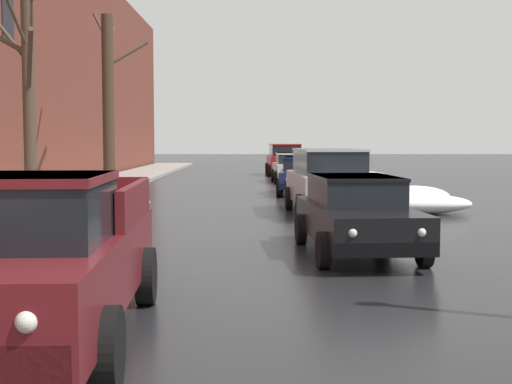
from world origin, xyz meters
name	(u,v)px	position (x,y,z in m)	size (l,w,h in m)	color
snow_bank_near_corner_left	(3,239)	(-4.14, 12.48, 0.29)	(1.89, 1.02, 0.58)	white
snow_bank_along_left_kerb	(365,184)	(4.58, 26.31, 0.43)	(2.05, 1.21, 0.88)	white
snow_bank_mid_block_left	(92,195)	(-4.41, 20.78, 0.43)	(3.16, 0.98, 0.90)	white
snow_bank_near_corner_right	(409,198)	(5.03, 20.84, 0.35)	(2.22, 1.24, 0.71)	white
snow_bank_along_right_kerb	(96,203)	(-4.20, 20.40, 0.24)	(3.04, 1.48, 0.49)	white
snow_bank_far_right_pile	(413,204)	(4.86, 19.55, 0.28)	(3.11, 1.27, 0.56)	white
bare_tree_mid_block	(23,83)	(-4.81, 15.90, 3.33)	(3.40, 3.26, 6.23)	#4C3D2D
bare_tree_far_down_block	(106,101)	(-4.76, 24.64, 3.41)	(2.23, 2.38, 6.77)	#423323
pickup_truck_maroon_approaching_near_lane	(25,258)	(-1.93, 6.89, 0.88)	(2.44, 5.35, 1.76)	maroon
sedan_black_parked_kerbside_close	(353,213)	(2.19, 12.58, 0.75)	(2.07, 4.50, 1.42)	black
suv_silver_parked_kerbside_mid	(325,179)	(2.38, 19.43, 0.99)	(2.29, 4.73, 1.82)	#B7B7BC
sedan_darkblue_parked_far_down_block	(300,174)	(2.16, 26.65, 0.75)	(2.11, 4.11, 1.42)	navy
sedan_white_queued_behind_truck	(290,167)	(2.17, 34.28, 0.75)	(2.10, 4.10, 1.42)	silver
suv_red_at_far_intersection	(282,158)	(2.05, 41.10, 0.99)	(2.23, 4.80, 1.82)	red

